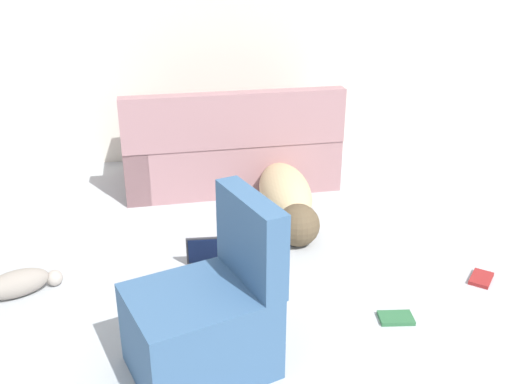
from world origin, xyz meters
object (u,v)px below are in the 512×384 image
dog (287,197)px  laptop_open (213,260)px  couch (229,151)px  book_red (481,278)px  cat (20,283)px  book_green (396,318)px  side_chair (208,317)px

dog → laptop_open: dog is taller
couch → book_red: couch is taller
cat → book_red: size_ratio=2.34×
cat → book_red: bearing=-29.3°
dog → book_red: bearing=45.1°
couch → cat: (-1.41, -1.65, -0.21)m
couch → book_red: 2.36m
couch → dog: bearing=111.3°
book_green → side_chair: side_chair is taller
couch → laptop_open: couch is taller
dog → book_green: bearing=15.2°
couch → dog: (0.38, -0.79, -0.12)m
cat → side_chair: size_ratio=0.59×
book_red → cat: bearing=176.2°
couch → dog: 0.88m
dog → book_green: 1.45m
book_red → side_chair: bearing=-161.5°
dog → side_chair: bearing=-23.1°
book_green → side_chair: bearing=-166.9°
couch → dog: size_ratio=1.37×
couch → laptop_open: 1.53m
dog → cat: (-1.79, -0.86, -0.09)m
dog → book_green: size_ratio=6.79×
cat → book_green: (2.18, -0.53, -0.07)m
dog → side_chair: size_ratio=1.54×
laptop_open → book_green: size_ratio=1.70×
dog → book_red: (1.07, -1.05, -0.16)m
cat → laptop_open: (1.17, 0.15, -0.01)m
couch → side_chair: size_ratio=2.11×
book_green → book_red: same height
cat → book_green: 2.24m
dog → laptop_open: 0.94m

